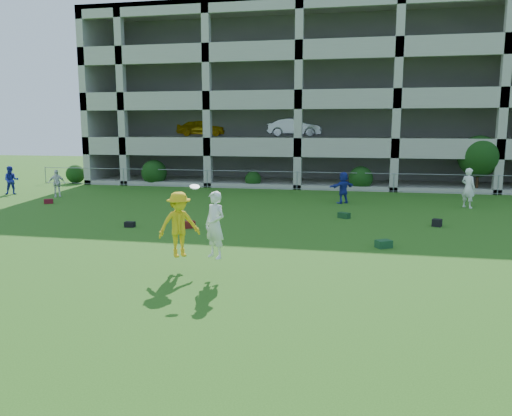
% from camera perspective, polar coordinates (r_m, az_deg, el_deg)
% --- Properties ---
extents(ground, '(100.00, 100.00, 0.00)m').
position_cam_1_polar(ground, '(13.84, -4.82, -7.63)').
color(ground, '#235114').
rests_on(ground, ground).
extents(bystander_a, '(1.04, 0.98, 1.70)m').
position_cam_1_polar(bystander_a, '(33.11, -26.18, 2.85)').
color(bystander_a, '#202796').
rests_on(bystander_a, ground).
extents(bystander_b, '(0.98, 0.84, 1.58)m').
position_cam_1_polar(bystander_b, '(31.00, -21.84, 2.64)').
color(bystander_b, white).
rests_on(bystander_b, ground).
extents(bystander_d, '(1.50, 1.38, 1.67)m').
position_cam_1_polar(bystander_d, '(26.74, 9.93, 2.31)').
color(bystander_d, '#213098').
rests_on(bystander_d, ground).
extents(bystander_e, '(0.85, 0.85, 2.00)m').
position_cam_1_polar(bystander_e, '(27.00, 23.09, 2.12)').
color(bystander_e, white).
rests_on(bystander_e, ground).
extents(bag_red_a, '(0.63, 0.53, 0.28)m').
position_cam_1_polar(bag_red_a, '(20.16, -7.77, -1.89)').
color(bag_red_a, '#520E10').
rests_on(bag_red_a, ground).
extents(bag_black_b, '(0.41, 0.26, 0.22)m').
position_cam_1_polar(bag_black_b, '(20.81, -14.22, -1.83)').
color(bag_black_b, black).
rests_on(bag_black_b, ground).
extents(bag_green_c, '(0.61, 0.56, 0.26)m').
position_cam_1_polar(bag_green_c, '(17.31, 14.38, -4.00)').
color(bag_green_c, '#153C21').
rests_on(bag_green_c, ground).
extents(crate_d, '(0.45, 0.45, 0.30)m').
position_cam_1_polar(crate_d, '(21.60, 19.98, -1.60)').
color(crate_d, black).
rests_on(crate_d, ground).
extents(bag_red_f, '(0.53, 0.49, 0.24)m').
position_cam_1_polar(bag_red_f, '(28.50, -22.63, 0.71)').
color(bag_red_f, '#570E12').
rests_on(bag_red_f, ground).
extents(bag_green_g, '(0.58, 0.52, 0.25)m').
position_cam_1_polar(bag_green_g, '(22.47, 10.02, -0.83)').
color(bag_green_g, '#133520').
rests_on(bag_green_g, ground).
extents(frisbee_contest, '(2.23, 1.36, 2.09)m').
position_cam_1_polar(frisbee_contest, '(13.92, -7.77, -1.89)').
color(frisbee_contest, gold).
rests_on(frisbee_contest, ground).
extents(parking_garage, '(30.00, 14.00, 12.00)m').
position_cam_1_polar(parking_garage, '(40.62, 6.28, 12.06)').
color(parking_garage, '#9E998C').
rests_on(parking_garage, ground).
extents(fence, '(36.06, 0.06, 1.20)m').
position_cam_1_polar(fence, '(32.10, 4.71, 3.17)').
color(fence, gray).
rests_on(fence, ground).
extents(shrub_row, '(34.38, 2.52, 3.50)m').
position_cam_1_polar(shrub_row, '(32.51, 12.96, 4.63)').
color(shrub_row, '#163D11').
rests_on(shrub_row, ground).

